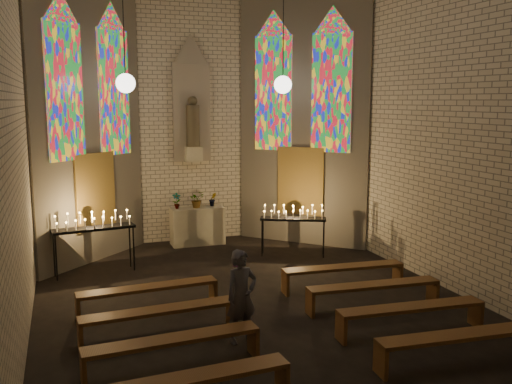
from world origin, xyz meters
TOP-DOWN VIEW (x-y plane):
  - floor at (0.00, 0.00)m, footprint 12.00×12.00m
  - room at (-0.00, 3.37)m, footprint 8.22×12.43m
  - altar at (0.00, 5.45)m, footprint 1.40×0.60m
  - flower_vase_left at (-0.55, 5.43)m, footprint 0.24×0.17m
  - flower_vase_center at (-0.01, 5.42)m, footprint 0.50×0.47m
  - flower_vase_right at (0.46, 5.54)m, footprint 0.21×0.18m
  - aisle_flower_pot at (0.13, 2.25)m, footprint 0.21×0.21m
  - votive_stand_left at (-2.76, 3.60)m, footprint 1.83×0.67m
  - votive_stand_right at (1.98, 3.56)m, footprint 1.63×1.01m
  - pew_left_0 at (-1.98, 0.86)m, footprint 2.56×0.53m
  - pew_right_0 at (1.98, 0.86)m, footprint 2.56×0.53m
  - pew_left_1 at (-1.98, -0.34)m, footprint 2.56×0.53m
  - pew_right_1 at (1.98, -0.34)m, footprint 2.56×0.53m
  - pew_left_2 at (-1.98, -1.54)m, footprint 2.56×0.53m
  - pew_right_2 at (1.98, -1.54)m, footprint 2.56×0.53m
  - pew_left_3 at (-1.98, -2.74)m, footprint 2.56×0.53m
  - pew_right_3 at (1.98, -2.74)m, footprint 2.56×0.53m
  - visitor at (-0.76, -0.92)m, footprint 0.62×0.49m

SIDE VIEW (x-z plane):
  - floor at x=0.00m, z-range 0.00..0.00m
  - aisle_flower_pot at x=0.13m, z-range 0.00..0.36m
  - pew_left_0 at x=-1.98m, z-range 0.15..0.64m
  - pew_right_0 at x=1.98m, z-range 0.15..0.64m
  - pew_left_1 at x=-1.98m, z-range 0.15..0.64m
  - pew_right_1 at x=1.98m, z-range 0.15..0.64m
  - pew_left_2 at x=-1.98m, z-range 0.15..0.64m
  - pew_right_2 at x=1.98m, z-range 0.15..0.64m
  - pew_left_3 at x=-1.98m, z-range 0.15..0.64m
  - pew_right_3 at x=1.98m, z-range 0.15..0.64m
  - altar at x=0.00m, z-range 0.00..1.00m
  - visitor at x=-0.76m, z-range 0.00..1.51m
  - votive_stand_right at x=1.98m, z-range 0.43..1.61m
  - votive_stand_left at x=-2.76m, z-range 0.47..1.78m
  - flower_vase_right at x=0.46m, z-range 1.00..1.37m
  - flower_vase_left at x=-0.55m, z-range 1.00..1.42m
  - flower_vase_center at x=-0.01m, z-range 1.00..1.44m
  - room at x=0.00m, z-range 0.21..7.22m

